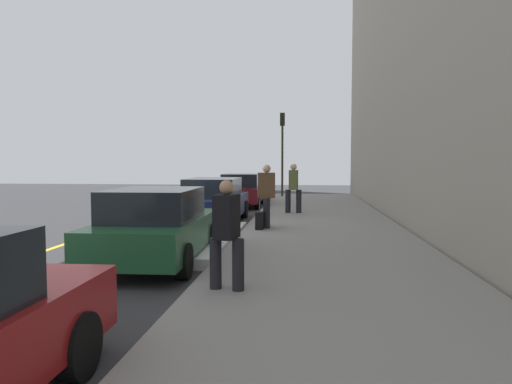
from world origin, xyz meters
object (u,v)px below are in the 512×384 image
at_px(pedestrian_olive_coat, 293,187).
at_px(pedestrian_black_coat, 227,231).
at_px(parked_car_maroon, 242,190).
at_px(pedestrian_brown_coat, 267,194).
at_px(parked_car_navy, 214,201).
at_px(parked_car_green, 156,226).
at_px(rolling_suitcase, 260,220).
at_px(traffic_light_pole, 282,140).

xyz_separation_m(pedestrian_olive_coat, pedestrian_black_coat, (-10.75, 0.72, -0.11)).
bearing_deg(parked_car_maroon, pedestrian_brown_coat, -167.44).
xyz_separation_m(pedestrian_brown_coat, pedestrian_black_coat, (-6.73, 0.04, -0.11)).
relative_size(parked_car_navy, parked_car_maroon, 1.09).
xyz_separation_m(parked_car_green, pedestrian_olive_coat, (8.44, -2.54, 0.37)).
bearing_deg(parked_car_navy, pedestrian_olive_coat, -50.62).
distance_m(parked_car_green, rolling_suitcase, 4.33).
distance_m(parked_car_maroon, rolling_suitcase, 8.64).
bearing_deg(parked_car_navy, parked_car_maroon, -1.12).
height_order(parked_car_navy, pedestrian_black_coat, pedestrian_black_coat).
height_order(pedestrian_black_coat, traffic_light_pole, traffic_light_pole).
height_order(pedestrian_olive_coat, traffic_light_pole, traffic_light_pole).
relative_size(parked_car_green, pedestrian_black_coat, 2.61).
bearing_deg(pedestrian_olive_coat, pedestrian_brown_coat, 170.37).
xyz_separation_m(parked_car_navy, rolling_suitcase, (-2.34, -1.75, -0.36)).
xyz_separation_m(pedestrian_brown_coat, pedestrian_olive_coat, (4.02, -0.68, 0.01)).
bearing_deg(rolling_suitcase, parked_car_maroon, 10.89).
distance_m(parked_car_maroon, traffic_light_pole, 5.49).
bearing_deg(rolling_suitcase, pedestrian_black_coat, -178.92).
height_order(parked_car_maroon, pedestrian_brown_coat, pedestrian_brown_coat).
xyz_separation_m(pedestrian_brown_coat, traffic_light_pole, (12.63, 0.15, 2.13)).
relative_size(pedestrian_olive_coat, rolling_suitcase, 2.15).
bearing_deg(pedestrian_brown_coat, pedestrian_black_coat, 179.66).
bearing_deg(parked_car_navy, traffic_light_pole, -9.30).
height_order(pedestrian_brown_coat, pedestrian_olive_coat, pedestrian_olive_coat).
bearing_deg(pedestrian_olive_coat, parked_car_green, 163.25).
relative_size(parked_car_maroon, rolling_suitcase, 5.17).
relative_size(pedestrian_brown_coat, pedestrian_black_coat, 1.12).
bearing_deg(traffic_light_pole, parked_car_maroon, 160.40).
relative_size(traffic_light_pole, rolling_suitcase, 5.41).
height_order(parked_car_green, pedestrian_brown_coat, pedestrian_brown_coat).
relative_size(parked_car_maroon, pedestrian_brown_coat, 2.42).
height_order(traffic_light_pole, rolling_suitcase, traffic_light_pole).
distance_m(pedestrian_black_coat, traffic_light_pole, 19.49).
bearing_deg(pedestrian_olive_coat, parked_car_navy, 129.38).
bearing_deg(parked_car_green, parked_car_maroon, -0.32).
height_order(parked_car_green, pedestrian_black_coat, pedestrian_black_coat).
distance_m(pedestrian_brown_coat, traffic_light_pole, 12.81).
bearing_deg(parked_car_maroon, pedestrian_black_coat, -173.24).
distance_m(pedestrian_black_coat, rolling_suitcase, 6.32).
height_order(parked_car_navy, traffic_light_pole, traffic_light_pole).
bearing_deg(parked_car_maroon, traffic_light_pole, -19.60).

